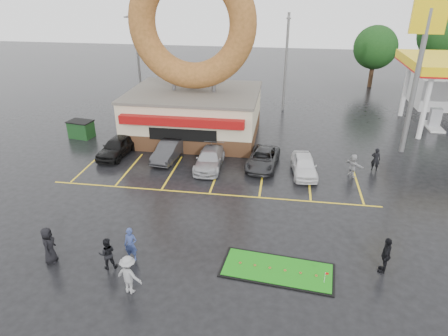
# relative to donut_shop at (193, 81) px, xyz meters

# --- Properties ---
(ground) EXTENTS (120.00, 120.00, 0.00)m
(ground) POSITION_rel_donut_shop_xyz_m (3.00, -12.97, -4.46)
(ground) COLOR black
(ground) RESTS_ON ground
(donut_shop) EXTENTS (10.20, 8.70, 13.50)m
(donut_shop) POSITION_rel_donut_shop_xyz_m (0.00, 0.00, 0.00)
(donut_shop) COLOR #472B19
(donut_shop) RESTS_ON ground
(shell_sign) EXTENTS (2.20, 0.36, 10.60)m
(shell_sign) POSITION_rel_donut_shop_xyz_m (16.00, -0.97, 2.91)
(shell_sign) COLOR slate
(shell_sign) RESTS_ON ground
(streetlight_left) EXTENTS (0.40, 2.21, 9.00)m
(streetlight_left) POSITION_rel_donut_shop_xyz_m (-7.00, 6.95, 0.32)
(streetlight_left) COLOR slate
(streetlight_left) RESTS_ON ground
(streetlight_mid) EXTENTS (0.40, 2.21, 9.00)m
(streetlight_mid) POSITION_rel_donut_shop_xyz_m (7.00, 7.95, 0.32)
(streetlight_mid) COLOR slate
(streetlight_mid) RESTS_ON ground
(streetlight_right) EXTENTS (0.40, 2.21, 9.00)m
(streetlight_right) POSITION_rel_donut_shop_xyz_m (19.00, 8.95, 0.32)
(streetlight_right) COLOR slate
(streetlight_right) RESTS_ON ground
(tree_far_c) EXTENTS (6.30, 6.30, 9.00)m
(tree_far_c) POSITION_rel_donut_shop_xyz_m (25.00, 21.03, 1.37)
(tree_far_c) COLOR #332114
(tree_far_c) RESTS_ON ground
(tree_far_d) EXTENTS (4.90, 4.90, 7.00)m
(tree_far_d) POSITION_rel_donut_shop_xyz_m (17.00, 19.03, 0.07)
(tree_far_d) COLOR #332114
(tree_far_d) RESTS_ON ground
(car_black) EXTENTS (2.07, 4.25, 1.40)m
(car_black) POSITION_rel_donut_shop_xyz_m (-4.66, -4.97, -3.77)
(car_black) COLOR black
(car_black) RESTS_ON ground
(car_dgrey) EXTENTS (1.79, 4.03, 1.28)m
(car_dgrey) POSITION_rel_donut_shop_xyz_m (-0.79, -4.97, -3.82)
(car_dgrey) COLOR #2B2B2D
(car_dgrey) RESTS_ON ground
(car_silver) EXTENTS (1.77, 4.25, 1.23)m
(car_silver) POSITION_rel_donut_shop_xyz_m (2.33, -5.88, -3.85)
(car_silver) COLOR #9FA0A4
(car_silver) RESTS_ON ground
(car_grey) EXTENTS (2.36, 4.38, 1.17)m
(car_grey) POSITION_rel_donut_shop_xyz_m (5.90, -5.20, -3.88)
(car_grey) COLOR #2B2B2D
(car_grey) RESTS_ON ground
(car_white) EXTENTS (1.86, 3.90, 1.28)m
(car_white) POSITION_rel_donut_shop_xyz_m (8.65, -5.98, -3.82)
(car_white) COLOR silver
(car_white) RESTS_ON ground
(person_blue) EXTENTS (0.62, 0.41, 1.67)m
(person_blue) POSITION_rel_donut_shop_xyz_m (0.65, -16.21, -3.63)
(person_blue) COLOR navy
(person_blue) RESTS_ON ground
(person_blackjkt) EXTENTS (0.91, 0.82, 1.53)m
(person_blackjkt) POSITION_rel_donut_shop_xyz_m (-0.19, -16.90, -3.70)
(person_blackjkt) COLOR black
(person_blackjkt) RESTS_ON ground
(person_hoodie) EXTENTS (1.26, 0.92, 1.75)m
(person_hoodie) POSITION_rel_donut_shop_xyz_m (1.33, -18.21, -3.59)
(person_hoodie) COLOR gray
(person_hoodie) RESTS_ON ground
(person_bystander) EXTENTS (0.76, 0.98, 1.78)m
(person_bystander) POSITION_rel_donut_shop_xyz_m (-2.95, -16.89, -3.58)
(person_bystander) COLOR black
(person_bystander) RESTS_ON ground
(person_cameraman) EXTENTS (0.73, 1.09, 1.73)m
(person_cameraman) POSITION_rel_donut_shop_xyz_m (11.90, -15.26, -3.60)
(person_cameraman) COLOR black
(person_cameraman) RESTS_ON ground
(person_walker_near) EXTENTS (1.28, 1.37, 1.54)m
(person_walker_near) POSITION_rel_donut_shop_xyz_m (11.76, -5.81, -3.69)
(person_walker_near) COLOR #99989B
(person_walker_near) RESTS_ON ground
(person_walker_far) EXTENTS (0.67, 0.54, 1.61)m
(person_walker_far) POSITION_rel_donut_shop_xyz_m (13.38, -4.68, -3.66)
(person_walker_far) COLOR black
(person_walker_far) RESTS_ON ground
(dumpster) EXTENTS (1.98, 1.49, 1.30)m
(dumpster) POSITION_rel_donut_shop_xyz_m (-9.00, -1.88, -3.81)
(dumpster) COLOR #1A451D
(dumpster) RESTS_ON ground
(putting_green) EXTENTS (5.15, 2.64, 0.62)m
(putting_green) POSITION_rel_donut_shop_xyz_m (7.28, -15.98, -4.42)
(putting_green) COLOR black
(putting_green) RESTS_ON ground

